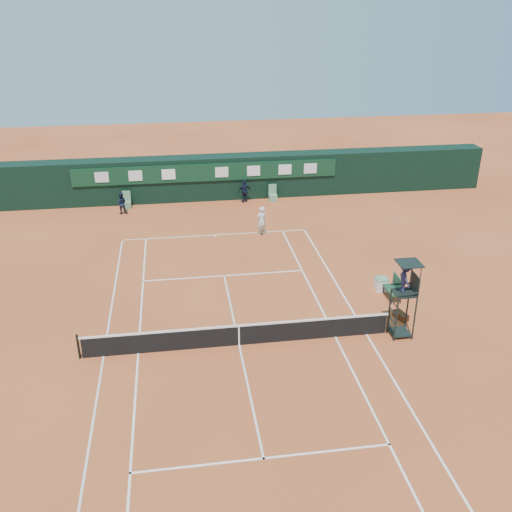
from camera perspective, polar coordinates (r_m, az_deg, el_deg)
The scene contains 14 objects.
ground at distance 23.91m, azimuth -1.70°, elevation -8.88°, with size 90.00×90.00×0.00m, color #C75B2F.
court_lines at distance 23.90m, azimuth -1.70°, elevation -8.87°, with size 11.05×23.85×0.01m.
tennis_net at distance 23.63m, azimuth -1.72°, elevation -7.85°, with size 12.90×0.10×1.10m.
back_wall at distance 40.31m, azimuth -4.97°, elevation 7.83°, with size 40.00×1.65×3.00m.
linesman_chair_left at distance 39.56m, azimuth -12.78°, elevation 5.15°, with size 0.55×0.50×1.15m.
linesman_chair_right at distance 39.99m, azimuth 1.69°, elevation 5.99°, with size 0.55×0.50×1.15m.
umpire_chair at distance 24.07m, azimuth 14.70°, elevation -2.72°, with size 0.96×0.95×3.42m.
player_bench at distance 27.79m, azimuth 13.73°, elevation -3.04°, with size 0.56×1.20×1.10m.
tennis_bag at distance 26.42m, azimuth 14.28°, elevation -5.78°, with size 0.34×0.77×0.29m, color black.
cooler at distance 28.52m, azimuth 12.40°, elevation -2.76°, with size 0.57×0.57×0.65m.
tennis_ball at distance 29.20m, azimuth 4.87°, elevation -2.18°, with size 0.07×0.07×0.07m, color #C2E234.
player at distance 33.90m, azimuth 0.55°, elevation 3.50°, with size 0.66×0.44×1.82m, color silver.
ball_kid_left at distance 38.44m, azimuth -13.32°, elevation 5.15°, with size 0.70×0.54×1.44m, color black.
ball_kid_right at distance 39.53m, azimuth -1.14°, elevation 6.49°, with size 0.93×0.39×1.59m, color black.
Camera 1 is at (-2.23, -19.74, 13.30)m, focal length 40.00 mm.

